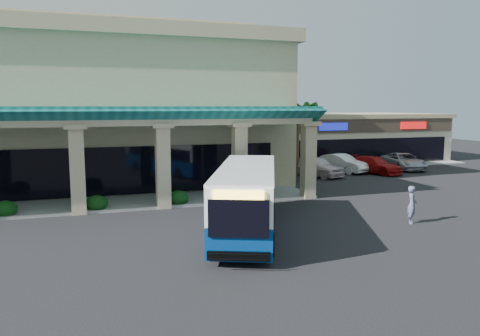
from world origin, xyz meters
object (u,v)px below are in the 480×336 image
object	(u,v)px
transit_bus	(247,199)
car_white	(341,163)
car_silver	(316,166)
pedestrian	(412,205)
car_gray	(403,161)
car_red	(373,165)

from	to	relation	value
transit_bus	car_white	bearing A→B (deg)	70.36
car_white	car_silver	bearing A→B (deg)	-179.35
pedestrian	car_silver	world-z (taller)	pedestrian
car_silver	pedestrian	bearing A→B (deg)	-122.20
pedestrian	car_white	distance (m)	17.74
car_gray	car_silver	bearing A→B (deg)	-162.75
car_silver	car_gray	distance (m)	9.58
car_silver	car_white	bearing A→B (deg)	1.69
car_white	car_gray	size ratio (longest dim) A/B	0.90
transit_bus	pedestrian	bearing A→B (deg)	14.81
pedestrian	car_gray	size ratio (longest dim) A/B	0.35
car_silver	car_white	xyz separation A→B (m)	(3.20, 1.38, -0.06)
pedestrian	car_red	world-z (taller)	pedestrian
car_silver	car_red	bearing A→B (deg)	-22.33
car_white	car_gray	distance (m)	6.31
car_silver	car_red	xyz separation A→B (m)	(5.44, -0.07, -0.12)
pedestrian	car_white	world-z (taller)	pedestrian
transit_bus	car_red	bearing A→B (deg)	63.38
car_silver	car_white	world-z (taller)	car_silver
transit_bus	car_gray	size ratio (longest dim) A/B	2.01
car_silver	car_red	size ratio (longest dim) A/B	0.99
transit_bus	car_gray	xyz separation A→B (m)	(20.52, 15.35, -0.75)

